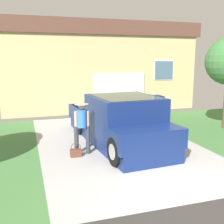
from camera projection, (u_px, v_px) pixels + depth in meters
pickup_truck at (121, 123)px, 9.29m from camera, size 2.51×5.74×1.69m
person_with_hat at (82, 123)px, 8.35m from camera, size 0.48×0.42×1.66m
handbag at (76, 152)px, 8.25m from camera, size 0.32×0.19×0.43m
house_with_garage at (93, 66)px, 17.30m from camera, size 11.12×6.07×4.88m
wheeled_trash_bin at (155, 106)px, 13.53m from camera, size 0.60×0.72×1.12m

